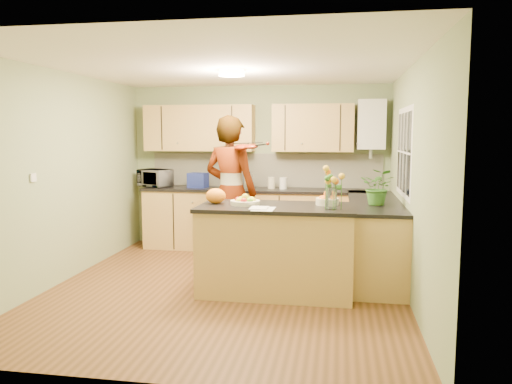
# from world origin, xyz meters

# --- Properties ---
(floor) EXTENTS (4.50, 4.50, 0.00)m
(floor) POSITION_xyz_m (0.00, 0.00, 0.00)
(floor) COLOR #533417
(floor) RESTS_ON ground
(ceiling) EXTENTS (4.00, 4.50, 0.02)m
(ceiling) POSITION_xyz_m (0.00, 0.00, 2.50)
(ceiling) COLOR white
(ceiling) RESTS_ON wall_back
(wall_back) EXTENTS (4.00, 0.02, 2.50)m
(wall_back) POSITION_xyz_m (0.00, 2.25, 1.25)
(wall_back) COLOR #8EA475
(wall_back) RESTS_ON floor
(wall_front) EXTENTS (4.00, 0.02, 2.50)m
(wall_front) POSITION_xyz_m (0.00, -2.25, 1.25)
(wall_front) COLOR #8EA475
(wall_front) RESTS_ON floor
(wall_left) EXTENTS (0.02, 4.50, 2.50)m
(wall_left) POSITION_xyz_m (-2.00, 0.00, 1.25)
(wall_left) COLOR #8EA475
(wall_left) RESTS_ON floor
(wall_right) EXTENTS (0.02, 4.50, 2.50)m
(wall_right) POSITION_xyz_m (2.00, 0.00, 1.25)
(wall_right) COLOR #8EA475
(wall_right) RESTS_ON floor
(back_counter) EXTENTS (3.64, 0.62, 0.94)m
(back_counter) POSITION_xyz_m (0.10, 1.95, 0.47)
(back_counter) COLOR tan
(back_counter) RESTS_ON floor
(right_counter) EXTENTS (0.62, 2.24, 0.94)m
(right_counter) POSITION_xyz_m (1.70, 0.85, 0.47)
(right_counter) COLOR tan
(right_counter) RESTS_ON floor
(splashback) EXTENTS (3.60, 0.02, 0.52)m
(splashback) POSITION_xyz_m (0.10, 2.23, 1.20)
(splashback) COLOR white
(splashback) RESTS_ON back_counter
(upper_cabinets) EXTENTS (3.20, 0.34, 0.70)m
(upper_cabinets) POSITION_xyz_m (-0.18, 2.08, 1.85)
(upper_cabinets) COLOR tan
(upper_cabinets) RESTS_ON wall_back
(boiler) EXTENTS (0.40, 0.30, 0.86)m
(boiler) POSITION_xyz_m (1.70, 2.09, 1.90)
(boiler) COLOR white
(boiler) RESTS_ON wall_back
(window_right) EXTENTS (0.01, 1.30, 1.05)m
(window_right) POSITION_xyz_m (1.99, 0.60, 1.55)
(window_right) COLOR white
(window_right) RESTS_ON wall_right
(light_switch) EXTENTS (0.02, 0.09, 0.09)m
(light_switch) POSITION_xyz_m (-1.99, -0.60, 1.30)
(light_switch) COLOR white
(light_switch) RESTS_ON wall_left
(ceiling_lamp) EXTENTS (0.30, 0.30, 0.07)m
(ceiling_lamp) POSITION_xyz_m (0.00, 0.30, 2.46)
(ceiling_lamp) COLOR #FFEABF
(ceiling_lamp) RESTS_ON ceiling
(peninsula_island) EXTENTS (1.71, 0.88, 0.98)m
(peninsula_island) POSITION_xyz_m (0.57, -0.05, 0.49)
(peninsula_island) COLOR tan
(peninsula_island) RESTS_ON floor
(fruit_dish) EXTENTS (0.33, 0.33, 0.12)m
(fruit_dish) POSITION_xyz_m (0.22, -0.05, 1.03)
(fruit_dish) COLOR beige
(fruit_dish) RESTS_ON peninsula_island
(orange_bowl) EXTENTS (0.26, 0.26, 0.15)m
(orange_bowl) POSITION_xyz_m (1.12, 0.10, 1.04)
(orange_bowl) COLOR beige
(orange_bowl) RESTS_ON peninsula_island
(flower_vase) EXTENTS (0.27, 0.27, 0.50)m
(flower_vase) POSITION_xyz_m (1.17, -0.23, 1.31)
(flower_vase) COLOR silver
(flower_vase) RESTS_ON peninsula_island
(orange_bag) EXTENTS (0.24, 0.20, 0.17)m
(orange_bag) POSITION_xyz_m (-0.13, -0.00, 1.07)
(orange_bag) COLOR orange
(orange_bag) RESTS_ON peninsula_island
(papers) EXTENTS (0.23, 0.31, 0.01)m
(papers) POSITION_xyz_m (0.47, -0.35, 0.99)
(papers) COLOR white
(papers) RESTS_ON peninsula_island
(violinist) EXTENTS (0.84, 0.68, 2.00)m
(violinist) POSITION_xyz_m (-0.15, 0.88, 1.00)
(violinist) COLOR #EBB390
(violinist) RESTS_ON floor
(violin) EXTENTS (0.63, 0.54, 0.16)m
(violin) POSITION_xyz_m (0.05, 0.66, 1.60)
(violin) COLOR #490C04
(violin) RESTS_ON violinist
(microwave) EXTENTS (0.58, 0.50, 0.27)m
(microwave) POSITION_xyz_m (-1.60, 1.96, 1.08)
(microwave) COLOR white
(microwave) RESTS_ON back_counter
(blue_box) EXTENTS (0.31, 0.25, 0.22)m
(blue_box) POSITION_xyz_m (-0.90, 1.94, 1.05)
(blue_box) COLOR navy
(blue_box) RESTS_ON back_counter
(kettle) EXTENTS (0.16, 0.16, 0.31)m
(kettle) POSITION_xyz_m (-0.12, 1.97, 1.07)
(kettle) COLOR #ACADB1
(kettle) RESTS_ON back_counter
(jar_cream) EXTENTS (0.14, 0.14, 0.17)m
(jar_cream) POSITION_xyz_m (0.24, 2.00, 1.03)
(jar_cream) COLOR beige
(jar_cream) RESTS_ON back_counter
(jar_white) EXTENTS (0.13, 0.13, 0.17)m
(jar_white) POSITION_xyz_m (0.43, 1.94, 1.03)
(jar_white) COLOR white
(jar_white) RESTS_ON back_counter
(potted_plant) EXTENTS (0.46, 0.42, 0.42)m
(potted_plant) POSITION_xyz_m (1.70, 0.46, 1.15)
(potted_plant) COLOR #356C24
(potted_plant) RESTS_ON right_counter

